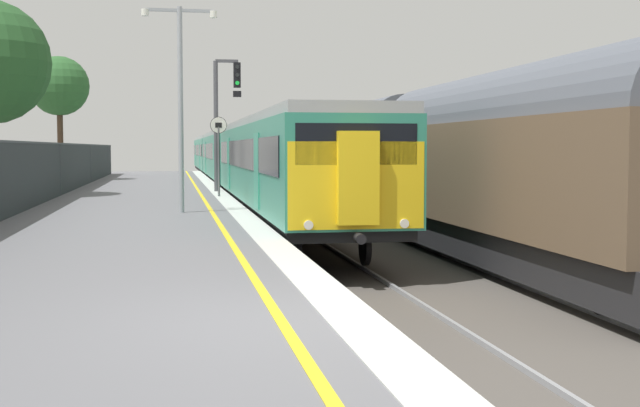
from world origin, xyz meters
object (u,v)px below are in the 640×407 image
object	(u,v)px
commuter_train_at_platform	(234,156)
freight_train_adjacent_track	(358,156)
speed_limit_sign	(219,146)
background_tree_centre	(58,88)
platform_lamp_mid	(180,91)
signal_gantry	(223,110)

from	to	relation	value
commuter_train_at_platform	freight_train_adjacent_track	distance (m)	14.85
freight_train_adjacent_track	speed_limit_sign	distance (m)	6.73
commuter_train_at_platform	background_tree_centre	world-z (taller)	background_tree_centre
freight_train_adjacent_track	speed_limit_sign	xyz separation A→B (m)	(-5.85, -3.31, 0.39)
commuter_train_at_platform	platform_lamp_mid	size ratio (longest dim) A/B	11.70
signal_gantry	speed_limit_sign	distance (m)	3.85
commuter_train_at_platform	platform_lamp_mid	bearing A→B (deg)	-97.47
commuter_train_at_platform	speed_limit_sign	distance (m)	17.72
commuter_train_at_platform	background_tree_centre	size ratio (longest dim) A/B	9.67
commuter_train_at_platform	signal_gantry	xyz separation A→B (m)	(-1.48, -14.08, 2.01)
freight_train_adjacent_track	signal_gantry	size ratio (longest dim) A/B	8.81
commuter_train_at_platform	background_tree_centre	xyz separation A→B (m)	(-9.48, -0.80, 3.67)
commuter_train_at_platform	freight_train_adjacent_track	world-z (taller)	freight_train_adjacent_track
commuter_train_at_platform	speed_limit_sign	bearing A→B (deg)	-95.98
freight_train_adjacent_track	speed_limit_sign	bearing A→B (deg)	-150.47
freight_train_adjacent_track	background_tree_centre	bearing A→B (deg)	134.95
signal_gantry	platform_lamp_mid	distance (m)	10.90
background_tree_centre	signal_gantry	bearing A→B (deg)	-58.94
platform_lamp_mid	freight_train_adjacent_track	bearing A→B (deg)	55.41
speed_limit_sign	commuter_train_at_platform	bearing A→B (deg)	84.02
platform_lamp_mid	background_tree_centre	xyz separation A→B (m)	(-6.22, 24.03, 1.68)
speed_limit_sign	platform_lamp_mid	distance (m)	7.49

